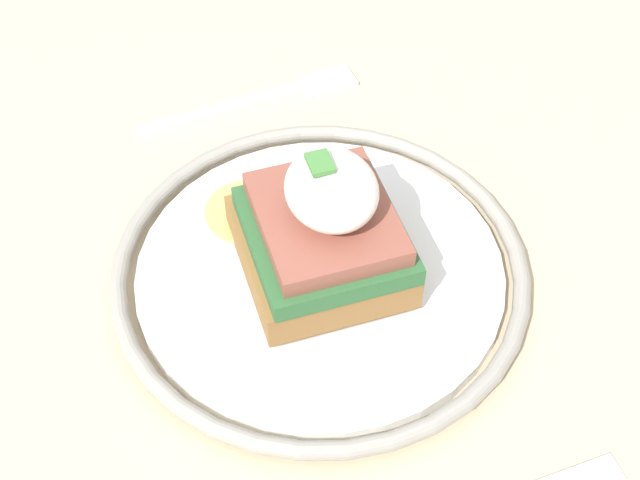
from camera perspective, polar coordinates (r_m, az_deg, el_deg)
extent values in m
cube|color=#C6B28E|center=(0.53, -4.50, -3.08)|extent=(0.92, 0.84, 0.03)
cylinder|color=#C6B28E|center=(1.15, 8.94, 5.19)|extent=(0.06, 0.06, 0.71)
cylinder|color=white|center=(0.51, 0.00, -2.20)|extent=(0.21, 0.21, 0.01)
torus|color=gray|center=(0.51, 0.00, -1.85)|extent=(0.24, 0.24, 0.01)
cube|color=olive|center=(0.49, 0.00, -0.68)|extent=(0.09, 0.09, 0.02)
cube|color=#2D6033|center=(0.48, 0.30, 0.35)|extent=(0.09, 0.08, 0.01)
cube|color=brown|center=(0.47, 0.37, 1.41)|extent=(0.08, 0.07, 0.01)
ellipsoid|color=white|center=(0.46, 0.74, 3.26)|extent=(0.06, 0.05, 0.03)
cylinder|color=#EAD166|center=(0.53, -4.70, 1.85)|extent=(0.05, 0.05, 0.00)
cube|color=#47843D|center=(0.44, 0.00, 4.95)|extent=(0.02, 0.01, 0.00)
cube|color=silver|center=(0.62, -6.15, 8.31)|extent=(0.02, 0.12, 0.00)
cube|color=silver|center=(0.64, 0.57, 10.13)|extent=(0.03, 0.04, 0.00)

